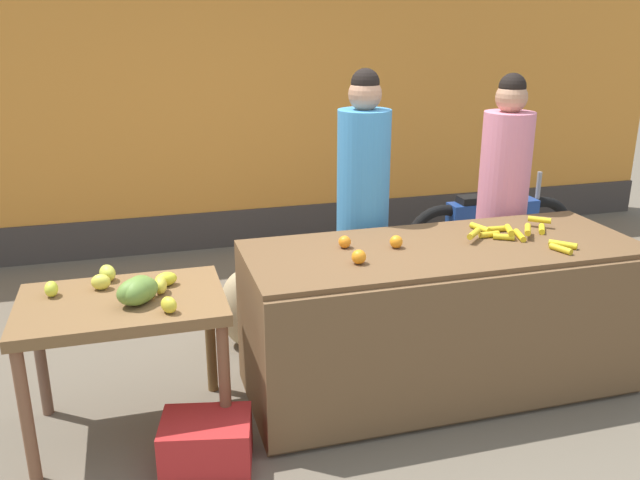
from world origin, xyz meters
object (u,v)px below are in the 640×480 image
Objects in this scene: produce_sack at (246,308)px; produce_crate at (207,443)px; parked_motorcycle at (491,229)px; vendor_woman_blue_shirt at (363,211)px; vendor_woman_pink_shirt at (502,205)px.

produce_crate is at bearing -108.89° from produce_sack.
produce_sack is (-2.27, -0.78, -0.13)m from parked_motorcycle.
produce_crate is at bearing -143.36° from parked_motorcycle.
vendor_woman_blue_shirt is 1.02m from produce_sack.
parked_motorcycle is at bearing 62.17° from vendor_woman_pink_shirt.
produce_sack is at bearing 175.12° from vendor_woman_pink_shirt.
produce_sack is at bearing 170.37° from vendor_woman_blue_shirt.
vendor_woman_blue_shirt reaches higher than parked_motorcycle.
vendor_woman_blue_shirt is 1.80m from produce_crate.
vendor_woman_pink_shirt is at bearing -4.88° from produce_sack.
vendor_woman_blue_shirt is at bearing 42.58° from produce_crate.
vendor_woman_pink_shirt reaches higher than produce_sack.
parked_motorcycle reaches higher than produce_crate.
parked_motorcycle is (1.51, 0.91, -0.53)m from vendor_woman_blue_shirt.
vendor_woman_blue_shirt is at bearing -9.63° from produce_sack.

